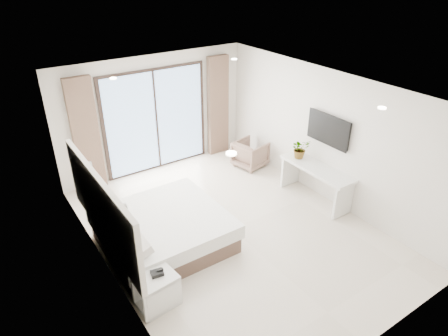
{
  "coord_description": "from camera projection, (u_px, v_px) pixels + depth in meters",
  "views": [
    {
      "loc": [
        -3.55,
        -4.98,
        4.59
      ],
      "look_at": [
        0.09,
        0.4,
        1.1
      ],
      "focal_mm": 32.0,
      "sensor_mm": 36.0,
      "label": 1
    }
  ],
  "objects": [
    {
      "name": "bed",
      "position": [
        163.0,
        231.0,
        7.01
      ],
      "size": [
        2.08,
        1.98,
        0.72
      ],
      "color": "brown",
      "rests_on": "ground"
    },
    {
      "name": "nightstand",
      "position": [
        157.0,
        290.0,
        5.82
      ],
      "size": [
        0.62,
        0.53,
        0.52
      ],
      "rotation": [
        0.0,
        0.0,
        0.1
      ],
      "color": "silver",
      "rests_on": "ground"
    },
    {
      "name": "ground",
      "position": [
        232.0,
        229.0,
        7.56
      ],
      "size": [
        6.2,
        6.2,
        0.0
      ],
      "primitive_type": "plane",
      "color": "beige",
      "rests_on": "ground"
    },
    {
      "name": "armchair",
      "position": [
        250.0,
        153.0,
        9.66
      ],
      "size": [
        0.77,
        0.81,
        0.71
      ],
      "primitive_type": "imported",
      "rotation": [
        0.0,
        0.0,
        1.78
      ],
      "color": "#826755",
      "rests_on": "ground"
    },
    {
      "name": "plant",
      "position": [
        300.0,
        151.0,
        8.42
      ],
      "size": [
        0.49,
        0.52,
        0.33
      ],
      "primitive_type": "imported",
      "rotation": [
        0.0,
        0.0,
        -0.32
      ],
      "color": "#33662D",
      "rests_on": "console_desk"
    },
    {
      "name": "phone",
      "position": [
        157.0,
        273.0,
        5.72
      ],
      "size": [
        0.2,
        0.16,
        0.06
      ],
      "primitive_type": "cube",
      "rotation": [
        0.0,
        0.0,
        -0.17
      ],
      "color": "black",
      "rests_on": "nightstand"
    },
    {
      "name": "room_shell",
      "position": [
        199.0,
        141.0,
        7.28
      ],
      "size": [
        4.62,
        6.22,
        2.72
      ],
      "color": "silver",
      "rests_on": "ground"
    },
    {
      "name": "console_desk",
      "position": [
        316.0,
        176.0,
        8.22
      ],
      "size": [
        0.52,
        1.67,
        0.77
      ],
      "color": "silver",
      "rests_on": "ground"
    }
  ]
}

